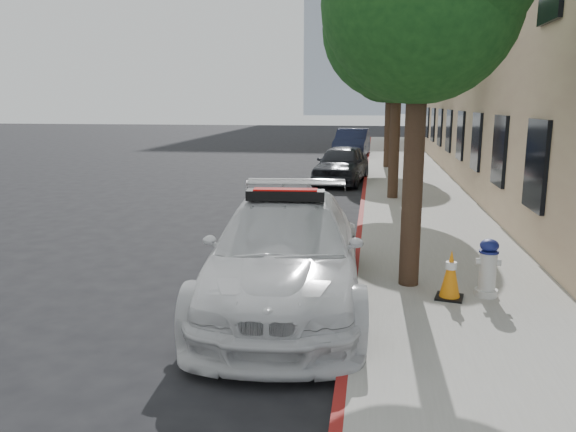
% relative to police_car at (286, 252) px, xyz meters
% --- Properties ---
extents(ground, '(120.00, 120.00, 0.00)m').
position_rel_police_car_xyz_m(ground, '(-1.10, 2.71, -0.77)').
color(ground, black).
rests_on(ground, ground).
extents(sidewalk, '(3.20, 50.00, 0.15)m').
position_rel_police_car_xyz_m(sidewalk, '(2.50, 12.71, -0.70)').
color(sidewalk, gray).
rests_on(sidewalk, ground).
extents(curb_strip, '(0.12, 50.00, 0.15)m').
position_rel_police_car_xyz_m(curb_strip, '(0.96, 12.71, -0.70)').
color(curb_strip, maroon).
rests_on(curb_strip, ground).
extents(building, '(8.00, 36.00, 10.00)m').
position_rel_police_car_xyz_m(building, '(8.10, 17.71, 4.23)').
color(building, tan).
rests_on(building, ground).
extents(tower_right, '(14.00, 14.00, 44.00)m').
position_rel_police_car_xyz_m(tower_right, '(7.90, 137.71, 21.23)').
color(tower_right, '#9EA8B7').
rests_on(tower_right, ground).
extents(tree_near, '(2.92, 2.82, 5.62)m').
position_rel_police_car_xyz_m(tree_near, '(1.83, 0.69, 3.50)').
color(tree_near, black).
rests_on(tree_near, sidewalk).
extents(tree_mid, '(2.77, 2.64, 5.43)m').
position_rel_police_car_xyz_m(tree_mid, '(1.83, 8.69, 3.39)').
color(tree_mid, black).
rests_on(tree_mid, sidewalk).
extents(tree_far, '(3.10, 3.00, 5.81)m').
position_rel_police_car_xyz_m(tree_far, '(1.83, 16.69, 3.61)').
color(tree_far, black).
rests_on(tree_far, sidewalk).
extents(police_car, '(2.56, 5.47, 1.69)m').
position_rel_police_car_xyz_m(police_car, '(0.00, 0.00, 0.00)').
color(police_car, silver).
rests_on(police_car, ground).
extents(parked_car_mid, '(2.10, 4.20, 1.37)m').
position_rel_police_car_xyz_m(parked_car_mid, '(0.10, 12.54, -0.09)').
color(parked_car_mid, '#21232A').
rests_on(parked_car_mid, ground).
extents(parked_car_far, '(1.87, 4.67, 1.51)m').
position_rel_police_car_xyz_m(parked_car_far, '(0.10, 22.11, -0.02)').
color(parked_car_far, black).
rests_on(parked_car_far, ground).
extents(fire_hydrant, '(0.35, 0.32, 0.84)m').
position_rel_police_car_xyz_m(fire_hydrant, '(2.87, 0.32, -0.21)').
color(fire_hydrant, silver).
rests_on(fire_hydrant, sidewalk).
extents(traffic_cone, '(0.44, 0.44, 0.71)m').
position_rel_police_car_xyz_m(traffic_cone, '(2.34, 0.14, -0.27)').
color(traffic_cone, black).
rests_on(traffic_cone, sidewalk).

